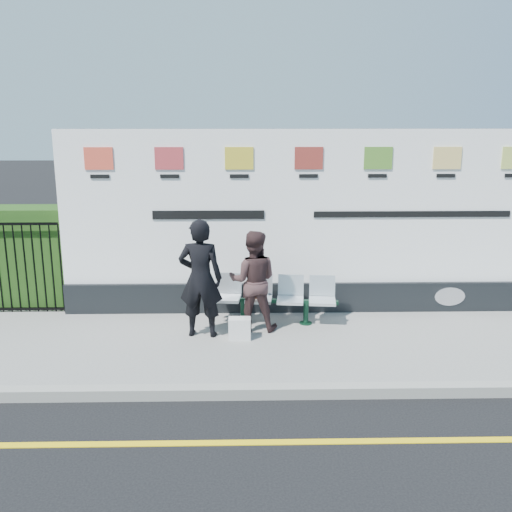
% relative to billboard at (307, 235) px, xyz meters
% --- Properties ---
extents(ground, '(80.00, 80.00, 0.00)m').
position_rel_billboard_xyz_m(ground, '(-0.50, -3.85, -1.42)').
color(ground, black).
extents(pavement, '(14.00, 3.00, 0.12)m').
position_rel_billboard_xyz_m(pavement, '(-0.50, -1.35, -1.36)').
color(pavement, gray).
rests_on(pavement, ground).
extents(kerb, '(14.00, 0.18, 0.14)m').
position_rel_billboard_xyz_m(kerb, '(-0.50, -2.85, -1.35)').
color(kerb, gray).
rests_on(kerb, ground).
extents(yellow_line, '(14.00, 0.10, 0.01)m').
position_rel_billboard_xyz_m(yellow_line, '(-0.50, -3.85, -1.42)').
color(yellow_line, yellow).
rests_on(yellow_line, ground).
extents(billboard, '(8.00, 0.30, 3.00)m').
position_rel_billboard_xyz_m(billboard, '(0.00, 0.00, 0.00)').
color(billboard, black).
rests_on(billboard, pavement).
extents(hedge, '(2.35, 0.70, 1.70)m').
position_rel_billboard_xyz_m(hedge, '(-5.08, 0.45, -0.45)').
color(hedge, '#224615').
rests_on(hedge, pavement).
extents(bench, '(1.95, 0.72, 0.41)m').
position_rel_billboard_xyz_m(bench, '(-0.55, -0.61, -1.10)').
color(bench, silver).
rests_on(bench, pavement).
extents(woman_left, '(0.68, 0.49, 1.77)m').
position_rel_billboard_xyz_m(woman_left, '(-1.67, -1.11, -0.42)').
color(woman_left, black).
rests_on(woman_left, pavement).
extents(woman_right, '(0.79, 0.64, 1.54)m').
position_rel_billboard_xyz_m(woman_right, '(-0.89, -0.86, -0.53)').
color(woman_right, '#3A2626').
rests_on(woman_right, pavement).
extents(handbag_brown, '(0.27, 0.16, 0.19)m').
position_rel_billboard_xyz_m(handbag_brown, '(-0.80, -0.58, -0.79)').
color(handbag_brown, black).
rests_on(handbag_brown, bench).
extents(carrier_bag_white, '(0.32, 0.19, 0.32)m').
position_rel_billboard_xyz_m(carrier_bag_white, '(-1.10, -1.28, -1.14)').
color(carrier_bag_white, silver).
rests_on(carrier_bag_white, pavement).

